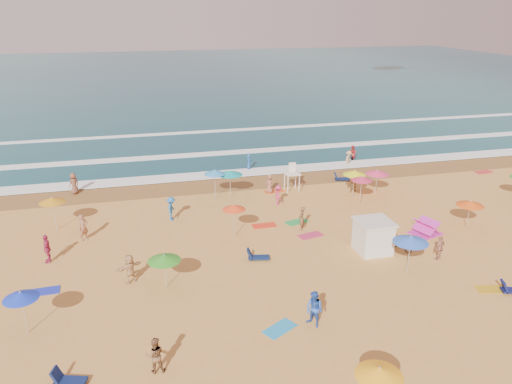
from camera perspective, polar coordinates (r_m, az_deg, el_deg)
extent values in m
plane|color=gold|center=(32.92, 0.28, -6.20)|extent=(220.00, 220.00, 0.00)
cube|color=#0C4756|center=(113.70, -10.38, 12.71)|extent=(220.00, 140.00, 0.18)
plane|color=olive|center=(44.18, -3.69, 0.91)|extent=(220.00, 220.00, 0.00)
cube|color=white|center=(46.48, -4.25, 2.02)|extent=(200.00, 2.20, 0.05)
cube|color=white|center=(53.09, -5.55, 4.34)|extent=(200.00, 1.60, 0.05)
cube|color=white|center=(62.68, -6.94, 6.80)|extent=(200.00, 1.20, 0.05)
cube|color=silver|center=(32.71, 13.24, -5.03)|extent=(2.00, 2.00, 2.00)
cube|color=silver|center=(32.27, 13.39, -3.33)|extent=(2.20, 2.20, 0.12)
imported|color=black|center=(33.57, 16.30, -5.70)|extent=(1.18, 1.78, 0.88)
cone|color=#FFAC15|center=(19.84, 13.91, -19.31)|extent=(1.79, 1.79, 0.35)
cone|color=#3192DF|center=(40.17, -4.75, 2.30)|extent=(1.71, 1.71, 0.35)
cone|color=#EE4319|center=(33.34, -2.53, -1.72)|extent=(1.55, 1.55, 0.35)
cone|color=#E63367|center=(42.17, 13.69, 2.22)|extent=(1.92, 1.92, 0.35)
cone|color=orange|center=(36.99, -22.27, -0.84)|extent=(1.80, 1.80, 0.35)
cone|color=teal|center=(40.42, -2.98, 2.22)|extent=(2.00, 2.00, 0.35)
cone|color=green|center=(27.92, -10.46, -7.41)|extent=(1.83, 1.83, 0.35)
cone|color=blue|center=(30.24, 17.28, -5.21)|extent=(2.06, 2.06, 0.35)
cone|color=#1835D3|center=(26.21, -25.31, -10.62)|extent=(1.65, 1.65, 0.35)
cone|color=#CB2D51|center=(39.81, 11.99, 1.54)|extent=(1.66, 1.66, 0.35)
cone|color=yellow|center=(41.23, 11.20, 2.19)|extent=(1.83, 1.83, 0.35)
cone|color=#E85413|center=(37.79, 23.29, -1.17)|extent=(1.89, 1.89, 0.35)
cube|color=#0F1D4D|center=(23.47, -20.42, -19.58)|extent=(1.41, 0.93, 0.34)
cube|color=#0F204D|center=(31.17, 0.32, -7.48)|extent=(1.39, 0.82, 0.34)
cube|color=#0E1B46|center=(45.60, 9.82, 1.49)|extent=(1.39, 0.85, 0.34)
cube|color=#1E2BC1|center=(30.41, -23.11, -10.41)|extent=(1.74, 0.94, 0.03)
cube|color=red|center=(35.84, 0.94, -3.85)|extent=(1.70, 0.86, 0.03)
cube|color=#C12D57|center=(34.55, 6.25, -4.95)|extent=(1.84, 1.20, 0.03)
cube|color=#E5551C|center=(42.40, 2.11, 0.09)|extent=(1.81, 1.10, 0.03)
cube|color=#2192D3|center=(25.26, 2.73, -15.33)|extent=(1.90, 1.60, 0.03)
cube|color=green|center=(36.56, 4.70, -3.41)|extent=(1.88, 1.33, 0.03)
cube|color=#C59315|center=(31.14, 25.34, -10.02)|extent=(1.83, 1.15, 0.03)
cube|color=red|center=(51.98, 24.55, 2.09)|extent=(1.79, 1.06, 0.03)
imported|color=#2663B2|center=(47.75, -0.78, 3.28)|extent=(0.72, 0.79, 1.80)
imported|color=brown|center=(44.25, -20.10, 0.92)|extent=(1.05, 1.01, 1.81)
imported|color=tan|center=(32.94, 20.27, -5.99)|extent=(1.03, 0.76, 1.62)
imported|color=tan|center=(50.05, 10.53, 3.70)|extent=(1.23, 1.25, 1.72)
imported|color=#AE8350|center=(42.77, 11.09, 1.03)|extent=(1.57, 0.72, 1.63)
imported|color=#BB2E2F|center=(51.81, 10.97, 4.28)|extent=(0.81, 0.96, 1.79)
imported|color=#256BB1|center=(36.97, -9.63, -1.89)|extent=(0.93, 1.28, 1.79)
imported|color=#BA2E5D|center=(33.16, -22.77, -5.97)|extent=(0.46, 1.08, 1.83)
imported|color=brown|center=(35.03, 5.23, -3.03)|extent=(0.63, 0.74, 1.72)
imported|color=#9B6647|center=(35.28, -19.14, -3.86)|extent=(0.80, 0.73, 1.85)
imported|color=tan|center=(29.40, -14.22, -8.49)|extent=(1.64, 1.21, 1.72)
imported|color=blue|center=(25.09, 6.68, -13.17)|extent=(1.09, 1.15, 1.88)
imported|color=brown|center=(22.77, -11.44, -17.80)|extent=(0.85, 0.68, 1.67)
imported|color=#975B46|center=(41.83, 1.57, 0.96)|extent=(0.62, 0.85, 1.61)
imported|color=#CA325D|center=(39.31, 2.55, -0.36)|extent=(0.62, 1.05, 1.61)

